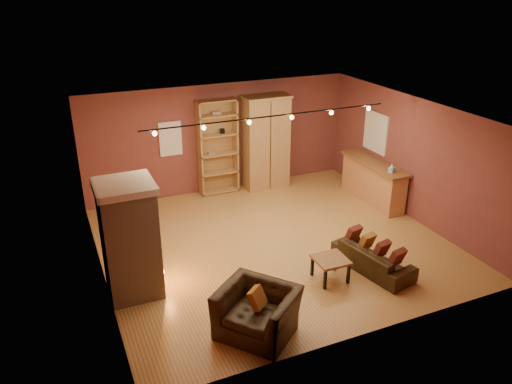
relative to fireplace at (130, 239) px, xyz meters
name	(u,v)px	position (x,y,z in m)	size (l,w,h in m)	color
floor	(273,243)	(3.04, 0.60, -1.06)	(7.00, 7.00, 0.00)	olive
ceiling	(275,115)	(3.04, 0.60, 1.74)	(7.00, 7.00, 0.00)	brown
back_wall	(220,138)	(3.04, 3.85, 0.34)	(7.00, 0.02, 2.80)	brown
left_wall	(96,212)	(-0.46, 0.60, 0.34)	(0.02, 6.50, 2.80)	brown
right_wall	(413,159)	(6.54, 0.60, 0.34)	(0.02, 6.50, 2.80)	brown
fireplace	(130,239)	(0.00, 0.00, 0.00)	(1.01, 0.98, 2.12)	tan
back_window	(170,139)	(1.74, 3.83, 0.49)	(0.56, 0.04, 0.86)	white
bookcase	(217,146)	(2.90, 3.72, 0.19)	(1.01, 0.39, 2.46)	tan
armoire	(265,142)	(4.18, 3.53, 0.18)	(1.21, 0.69, 2.47)	tan
bar_counter	(373,181)	(6.24, 1.57, -0.54)	(0.58, 2.15, 1.03)	tan
tissue_box	(392,169)	(6.19, 0.86, 0.06)	(0.16, 0.16, 0.22)	#84B6D3
right_window	(376,132)	(6.51, 2.00, 0.59)	(0.05, 0.90, 1.00)	white
loveseat	(373,254)	(4.35, -1.11, -0.72)	(0.81, 1.73, 0.72)	black
armchair	(257,305)	(1.56, -1.91, -0.54)	(1.34, 1.40, 1.03)	black
coffee_table	(331,262)	(3.42, -1.08, -0.68)	(0.60, 0.60, 0.45)	brown
track_rail	(271,118)	(3.04, 0.80, 1.63)	(5.20, 0.09, 0.13)	black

